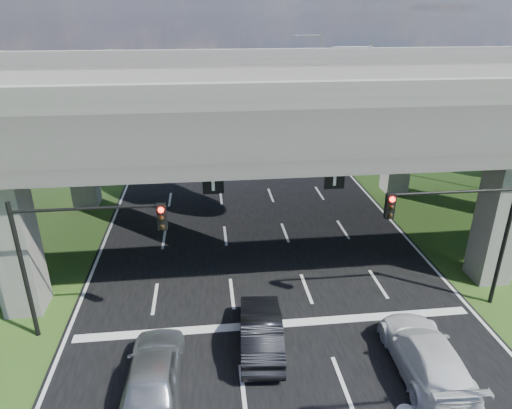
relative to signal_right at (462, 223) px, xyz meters
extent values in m
plane|color=#2F4E19|center=(-7.82, -3.94, -4.19)|extent=(160.00, 160.00, 0.00)
cube|color=black|center=(-7.82, 6.06, -4.17)|extent=(18.00, 120.00, 0.03)
cube|color=#34322F|center=(-7.82, 8.06, 3.81)|extent=(80.00, 15.00, 2.00)
cube|color=slate|center=(-7.82, 0.81, 5.31)|extent=(80.00, 0.50, 1.00)
cube|color=slate|center=(-7.82, 15.31, 5.31)|extent=(80.00, 0.50, 1.00)
cube|color=slate|center=(-18.82, 2.06, -0.69)|extent=(1.60, 1.60, 7.00)
cube|color=slate|center=(-18.82, 14.06, -0.69)|extent=(1.60, 1.60, 7.00)
cube|color=slate|center=(3.18, 2.06, -0.69)|extent=(1.60, 1.60, 7.00)
cube|color=slate|center=(3.18, 14.06, -0.69)|extent=(1.60, 1.60, 7.00)
cube|color=black|center=(-10.32, 1.06, 1.81)|extent=(0.85, 0.06, 0.85)
cube|color=black|center=(-5.32, 1.06, 1.81)|extent=(0.85, 0.06, 0.85)
cylinder|color=black|center=(2.18, 0.06, -1.19)|extent=(0.18, 0.18, 6.00)
cylinder|color=black|center=(-0.57, 0.06, 1.41)|extent=(5.50, 0.12, 0.12)
cube|color=black|center=(-3.32, -0.12, 1.01)|extent=(0.35, 0.28, 1.05)
sphere|color=#FF0C05|center=(-3.32, -0.28, 1.36)|extent=(0.22, 0.22, 0.22)
cylinder|color=black|center=(-17.82, 0.06, -1.19)|extent=(0.18, 0.18, 6.00)
cylinder|color=black|center=(-15.07, 0.06, 1.41)|extent=(5.50, 0.12, 0.12)
cube|color=black|center=(-12.32, -0.12, 1.01)|extent=(0.35, 0.28, 1.05)
sphere|color=#FF0C05|center=(-12.32, -0.28, 1.36)|extent=(0.22, 0.22, 0.22)
cylinder|color=gray|center=(2.68, 20.06, 0.81)|extent=(0.16, 0.16, 10.00)
cylinder|color=gray|center=(1.18, 20.06, 5.51)|extent=(3.00, 0.10, 0.10)
cube|color=gray|center=(-0.32, 20.06, 5.41)|extent=(0.60, 0.25, 0.18)
cylinder|color=gray|center=(2.68, 36.06, 0.81)|extent=(0.16, 0.16, 10.00)
cylinder|color=gray|center=(1.18, 36.06, 5.51)|extent=(3.00, 0.10, 0.10)
cube|color=gray|center=(-0.32, 36.06, 5.41)|extent=(0.60, 0.25, 0.18)
cylinder|color=black|center=(-21.82, 22.06, -2.54)|extent=(0.36, 0.36, 3.30)
sphere|color=#1D4F15|center=(-21.82, 22.06, 0.46)|extent=(4.50, 4.50, 4.50)
sphere|color=#1D4F15|center=(-21.42, 21.76, 1.81)|extent=(3.60, 3.60, 3.60)
sphere|color=#1D4F15|center=(-22.12, 22.46, -0.44)|extent=(3.30, 3.30, 3.30)
cylinder|color=black|center=(-24.82, 30.06, -2.76)|extent=(0.36, 0.36, 2.86)
sphere|color=#1D4F15|center=(-24.82, 30.06, -0.16)|extent=(3.90, 3.90, 3.90)
sphere|color=#1D4F15|center=(-24.42, 29.76, 1.01)|extent=(3.12, 3.12, 3.12)
sphere|color=#1D4F15|center=(-25.12, 30.46, -0.94)|extent=(2.86, 2.86, 2.86)
cylinder|color=black|center=(-20.82, 38.06, -2.43)|extent=(0.36, 0.36, 3.52)
sphere|color=#1D4F15|center=(-20.82, 38.06, 0.77)|extent=(4.80, 4.80, 4.80)
sphere|color=#1D4F15|center=(-20.42, 37.76, 2.21)|extent=(3.84, 3.84, 3.84)
sphere|color=#1D4F15|center=(-21.12, 38.46, -0.19)|extent=(3.52, 3.52, 3.52)
cylinder|color=black|center=(5.18, 24.06, -2.65)|extent=(0.36, 0.36, 3.08)
sphere|color=#1D4F15|center=(5.18, 24.06, 0.15)|extent=(4.20, 4.20, 4.20)
sphere|color=#1D4F15|center=(5.58, 23.76, 1.41)|extent=(3.36, 3.36, 3.36)
sphere|color=#1D4F15|center=(4.88, 24.46, -0.69)|extent=(3.08, 3.08, 3.08)
cylinder|color=black|center=(8.18, 32.06, -2.76)|extent=(0.36, 0.36, 2.86)
sphere|color=#1D4F15|center=(8.18, 32.06, -0.16)|extent=(3.90, 3.90, 3.90)
sphere|color=#1D4F15|center=(8.58, 31.76, 1.01)|extent=(3.12, 3.12, 3.12)
sphere|color=#1D4F15|center=(7.88, 32.46, -0.94)|extent=(2.86, 2.86, 2.86)
cylinder|color=black|center=(4.18, 40.06, -2.54)|extent=(0.36, 0.36, 3.30)
sphere|color=#1D4F15|center=(4.18, 40.06, 0.46)|extent=(4.50, 4.50, 4.50)
sphere|color=#1D4F15|center=(4.58, 39.76, 1.81)|extent=(3.60, 3.60, 3.60)
sphere|color=#1D4F15|center=(3.88, 40.46, -0.44)|extent=(3.30, 3.30, 3.30)
imported|color=#B2B5BA|center=(-12.69, -3.58, -3.33)|extent=(2.08, 4.91, 1.66)
imported|color=black|center=(-8.71, -1.69, -3.39)|extent=(1.97, 4.74, 1.52)
imported|color=silver|center=(-2.87, -3.80, -3.37)|extent=(2.43, 5.50, 1.57)
camera|label=1|loc=(-10.56, -16.13, 8.31)|focal=32.00mm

